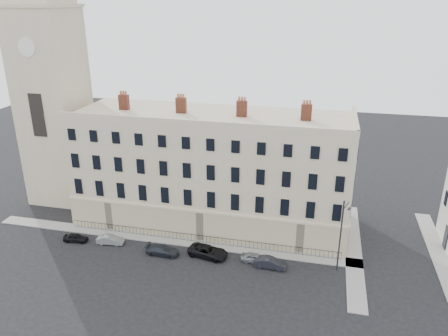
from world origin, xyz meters
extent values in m
plane|color=black|center=(0.00, 0.00, 0.00)|extent=(160.00, 160.00, 0.00)
cube|color=#C7B694|center=(-6.00, 12.00, 7.50)|extent=(36.00, 12.00, 15.00)
cube|color=#BEB18E|center=(-6.00, 5.92, 2.00)|extent=(36.10, 0.18, 4.00)
cube|color=#BEB18E|center=(12.08, 12.00, 2.00)|extent=(0.18, 12.10, 4.00)
cube|color=#C7B694|center=(-6.00, 6.15, 15.40)|extent=(36.00, 0.35, 0.80)
cube|color=#C7B694|center=(11.85, 12.00, 15.40)|extent=(0.35, 12.00, 0.80)
cube|color=brown|center=(-18.00, 12.00, 16.00)|extent=(1.30, 0.70, 2.00)
cube|color=brown|center=(-10.00, 12.00, 16.00)|extent=(1.30, 0.70, 2.00)
cube|color=brown|center=(-2.00, 12.00, 16.00)|extent=(1.30, 0.70, 2.00)
cube|color=brown|center=(6.00, 12.00, 16.00)|extent=(1.30, 0.70, 2.00)
cube|color=#C7B694|center=(-30.00, 14.00, 14.00)|extent=(8.00, 8.00, 28.00)
cylinder|color=white|center=(-30.00, 9.94, 23.00)|extent=(2.40, 0.14, 2.40)
cube|color=gray|center=(-10.00, 5.00, 0.06)|extent=(48.00, 2.00, 0.12)
cube|color=gray|center=(13.00, 8.00, 0.06)|extent=(2.00, 24.00, 0.12)
cube|color=gray|center=(23.00, 10.00, 0.06)|extent=(2.00, 20.00, 0.12)
cube|color=black|center=(-6.00, 5.40, 1.02)|extent=(35.00, 0.04, 0.04)
cube|color=black|center=(-6.00, 5.40, 0.12)|extent=(35.00, 0.04, 0.04)
imported|color=black|center=(-21.33, 2.05, 0.53)|extent=(3.22, 1.58, 1.06)
imported|color=gray|center=(-16.80, 2.56, 0.56)|extent=(3.52, 1.59, 1.12)
imported|color=#22262D|center=(-9.50, 1.73, 0.59)|extent=(4.09, 1.70, 1.18)
imported|color=black|center=(-4.05, 2.60, 0.67)|extent=(5.13, 3.01, 1.34)
imported|color=gray|center=(1.66, 2.65, 0.57)|extent=(3.46, 1.60, 1.15)
imported|color=black|center=(3.50, 1.98, 0.62)|extent=(3.79, 1.40, 1.24)
cylinder|color=#2F2F34|center=(11.00, 3.23, 4.37)|extent=(0.17, 0.17, 8.74)
cylinder|color=#2F2F34|center=(11.24, 2.51, 8.63)|extent=(0.62, 1.59, 0.11)
cube|color=#2F2F34|center=(11.48, 1.78, 8.58)|extent=(0.36, 0.58, 0.13)
camera|label=1|loc=(8.11, -40.70, 29.07)|focal=35.00mm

